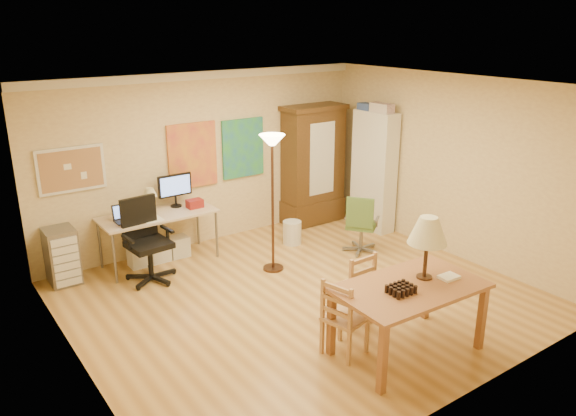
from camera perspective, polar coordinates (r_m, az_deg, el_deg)
floor at (r=7.36m, az=1.36°, el=-9.11°), size 5.50×5.50×0.00m
crown_molding at (r=8.65m, az=-8.55°, el=13.20°), size 5.50×0.08×0.12m
corkboard at (r=8.14m, az=-21.15°, el=3.66°), size 0.90×0.04×0.62m
art_panel_left at (r=8.74m, az=-9.67°, el=5.28°), size 0.80×0.04×1.00m
art_panel_right at (r=9.15m, az=-4.59°, el=6.09°), size 0.75×0.04×0.95m
dining_table at (r=6.06m, az=12.91°, el=-6.13°), size 1.61×1.00×1.48m
ladder_chair_back at (r=6.65m, az=6.65°, el=-8.31°), size 0.43×0.41×0.91m
ladder_chair_left at (r=6.07m, az=5.66°, el=-11.23°), size 0.47×0.49×0.88m
torchiere_lamp at (r=7.63m, az=-1.61°, el=4.60°), size 0.36×0.36×1.97m
computer_desk at (r=8.46m, az=-12.87°, el=-2.38°), size 1.66×0.73×1.26m
office_chair_black at (r=7.96m, az=-13.95°, el=-5.03°), size 0.71×0.71×1.15m
office_chair_green at (r=8.71m, az=7.40°, el=-2.94°), size 0.59×0.59×0.93m
drawer_cart at (r=8.20m, az=-21.97°, el=-4.56°), size 0.39×0.46×0.77m
armoire at (r=9.79m, az=2.56°, el=3.63°), size 1.12×0.53×2.06m
bookshelf at (r=9.55m, az=8.71°, el=3.69°), size 0.30×0.80×2.01m
wastebin at (r=8.99m, az=0.42°, el=-2.50°), size 0.30×0.30×0.38m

